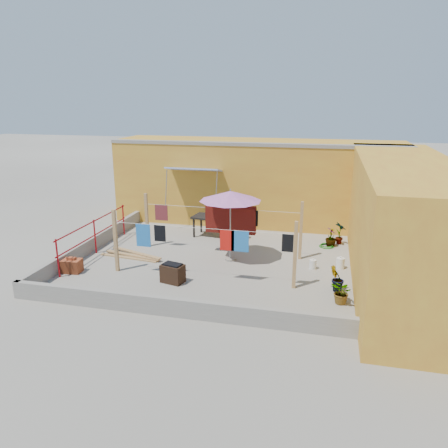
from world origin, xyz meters
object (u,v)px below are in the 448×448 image
Objects in this scene: patio_umbrella at (230,196)px; outdoor_table at (215,219)px; water_jug_a at (313,264)px; plant_back_a at (235,227)px; water_jug_b at (340,263)px; brick_stack at (72,266)px; green_hose at (327,246)px; brazier at (173,273)px; white_basin at (212,310)px.

outdoor_table is at bearing 115.54° from patio_umbrella.
plant_back_a reaches higher than water_jug_a.
water_jug_b is 0.48× the size of plant_back_a.
brick_stack reaches higher than green_hose.
outdoor_table is at bearing 52.86° from brick_stack.
water_jug_a is (2.48, -0.15, -1.85)m from patio_umbrella.
plant_back_a reaches higher than green_hose.
brick_stack is 1.73× the size of water_jug_a.
water_jug_a is at bearing -39.69° from plant_back_a.
brazier reaches higher than brick_stack.
patio_umbrella is 2.72m from plant_back_a.
brick_stack is (-3.13, -4.13, -0.48)m from outdoor_table.
brick_stack is at bearing -164.41° from water_jug_a.
patio_umbrella is 2.86m from brazier.
water_jug_a is 0.80m from water_jug_b.
brazier is 4.84m from water_jug_b.
green_hose is at bearing 34.25° from patio_umbrella.
white_basin is 1.70× the size of water_jug_a.
white_basin is 4.53m from water_jug_b.
plant_back_a is at bearing 98.24° from patio_umbrella.
white_basin is (0.34, -3.39, -1.94)m from patio_umbrella.
water_jug_b is (4.38, 2.05, -0.10)m from brazier.
outdoor_table is 5.20m from brick_stack.
plant_back_a is (-2.80, 2.32, 0.24)m from water_jug_a.
outdoor_table is 3.42× the size of green_hose.
patio_umbrella is 4.13× the size of white_basin.
patio_umbrella is at bearing -64.46° from outdoor_table.
brick_stack is (-4.14, -2.00, -1.79)m from patio_umbrella.
green_hose is (-0.41, 1.87, -0.13)m from water_jug_b.
brazier is 2.04m from white_basin.
outdoor_table is 2.20× the size of plant_back_a.
brick_stack is 1.48× the size of water_jug_b.
plant_back_a is at bearing 140.31° from water_jug_a.
water_jug_a is 2.12m from green_hose.
white_basin is 0.71× the size of plant_back_a.
outdoor_table reaches higher than brazier.
brazier is at bearing 0.20° from brick_stack.
patio_umbrella is 3.73m from water_jug_b.
green_hose is at bearing 102.30° from water_jug_b.
brick_stack reaches higher than white_basin.
green_hose is (2.85, 1.94, -1.95)m from patio_umbrella.
white_basin is at bearing -43.86° from brazier.
water_jug_a is at bearing 26.99° from brazier.
white_basin is 3.89m from water_jug_a.
brazier is at bearing -153.01° from water_jug_a.
water_jug_b is at bearing 15.59° from brick_stack.
green_hose is at bearing 80.05° from water_jug_a.
green_hose is (6.99, 3.93, -0.16)m from brick_stack.
brick_stack is 1.11× the size of green_hose.
brazier reaches higher than white_basin.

